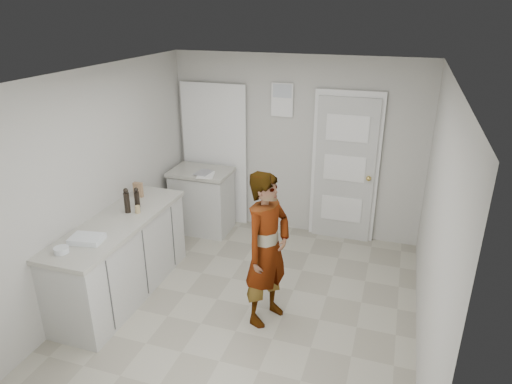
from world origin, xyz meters
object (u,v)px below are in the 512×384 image
(person, at_px, (267,249))
(oil_cruet_a, at_px, (137,198))
(cake_mix_box, at_px, (138,190))
(spice_jar, at_px, (138,209))
(oil_cruet_b, at_px, (127,201))
(baking_dish, at_px, (87,239))
(egg_bowl, at_px, (61,250))

(person, relative_size, oil_cruet_a, 6.87)
(cake_mix_box, bearing_deg, oil_cruet_a, -64.22)
(cake_mix_box, distance_m, spice_jar, 0.48)
(oil_cruet_b, bearing_deg, person, -4.76)
(person, height_order, baking_dish, person)
(person, bearing_deg, oil_cruet_b, 107.38)
(baking_dish, relative_size, egg_bowl, 2.48)
(cake_mix_box, height_order, baking_dish, cake_mix_box)
(person, xyz_separation_m, egg_bowl, (-1.77, -0.83, 0.13))
(baking_dish, bearing_deg, spice_jar, 80.92)
(cake_mix_box, distance_m, oil_cruet_b, 0.45)
(spice_jar, distance_m, oil_cruet_b, 0.15)
(oil_cruet_b, bearing_deg, spice_jar, 11.63)
(oil_cruet_a, xyz_separation_m, oil_cruet_b, (-0.02, -0.17, 0.03))
(person, height_order, spice_jar, person)
(spice_jar, relative_size, oil_cruet_b, 0.29)
(cake_mix_box, relative_size, oil_cruet_b, 0.62)
(cake_mix_box, xyz_separation_m, baking_dish, (0.12, -1.15, -0.07))
(oil_cruet_b, xyz_separation_m, baking_dish, (-0.01, -0.72, -0.11))
(spice_jar, relative_size, egg_bowl, 0.61)
(oil_cruet_a, relative_size, oil_cruet_b, 0.82)
(cake_mix_box, xyz_separation_m, egg_bowl, (0.03, -1.41, -0.06))
(cake_mix_box, relative_size, spice_jar, 2.13)
(person, xyz_separation_m, spice_jar, (-1.56, 0.16, 0.15))
(person, xyz_separation_m, oil_cruet_b, (-1.67, 0.14, 0.25))
(oil_cruet_a, bearing_deg, cake_mix_box, 119.20)
(spice_jar, bearing_deg, oil_cruet_b, -168.37)
(person, relative_size, egg_bowl, 11.83)
(baking_dish, distance_m, egg_bowl, 0.27)
(oil_cruet_a, distance_m, oil_cruet_b, 0.17)
(spice_jar, distance_m, oil_cruet_a, 0.18)
(baking_dish, bearing_deg, egg_bowl, -109.31)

